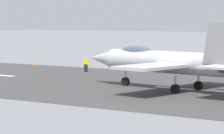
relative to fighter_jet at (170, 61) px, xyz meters
name	(u,v)px	position (x,y,z in m)	size (l,w,h in m)	color
ground_plane	(199,90)	(-2.01, -1.42, -2.39)	(400.00, 400.00, 0.00)	slate
runway_strip	(199,90)	(-2.03, -1.42, -2.38)	(240.00, 26.00, 0.02)	#3D3C3C
fighter_jet	(170,61)	(0.00, 0.00, 0.00)	(17.19, 13.31, 5.59)	#B4B6B8
crew_person	(86,64)	(15.85, -9.69, -1.53)	(0.61, 0.47, 1.73)	#1E2338
marker_cone_mid	(205,72)	(3.43, -13.96, -2.12)	(0.44, 0.44, 0.55)	orange
marker_cone_far	(35,63)	(27.02, -13.96, -2.12)	(0.44, 0.44, 0.55)	orange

